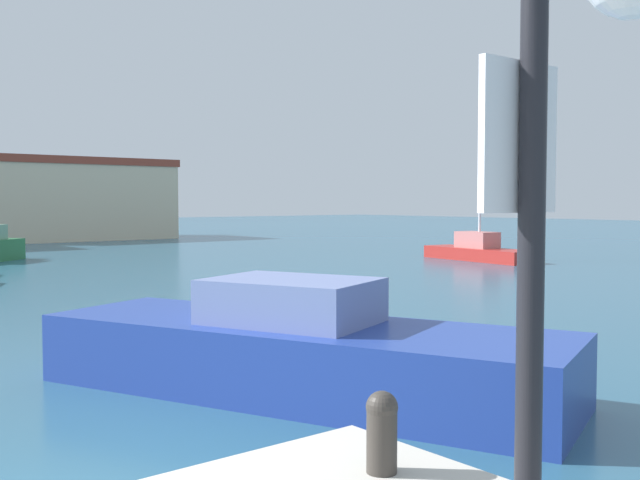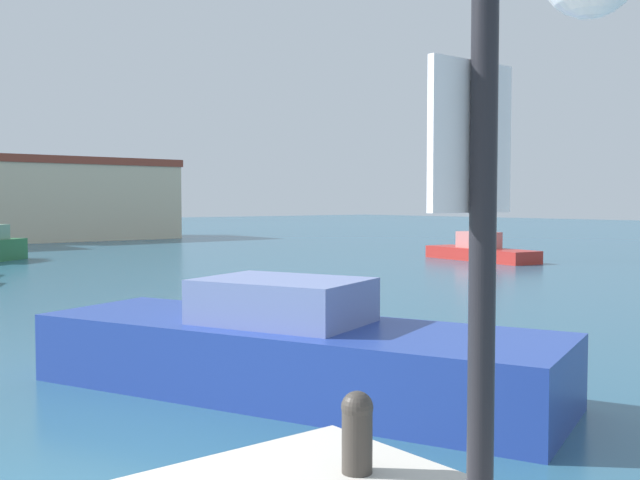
{
  "view_description": "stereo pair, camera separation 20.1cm",
  "coord_description": "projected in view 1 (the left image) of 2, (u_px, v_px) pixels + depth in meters",
  "views": [
    {
      "loc": [
        -1.78,
        -5.83,
        2.66
      ],
      "look_at": [
        14.72,
        14.22,
        1.3
      ],
      "focal_mm": 42.19,
      "sensor_mm": 36.0,
      "label": 1
    },
    {
      "loc": [
        -1.62,
        -5.95,
        2.66
      ],
      "look_at": [
        14.72,
        14.22,
        1.3
      ],
      "focal_mm": 42.19,
      "sensor_mm": 36.0,
      "label": 2
    }
  ],
  "objects": [
    {
      "name": "water",
      "position": [
        236.0,
        266.0,
        30.7
      ],
      "size": [
        160.0,
        160.0,
        0.0
      ],
      "primitive_type": "plane",
      "color": "#285670",
      "rests_on": "ground"
    },
    {
      "name": "mooring_bollard",
      "position": [
        382.0,
        428.0,
        4.96
      ],
      "size": [
        0.21,
        0.21,
        0.55
      ],
      "color": "#38332D",
      "rests_on": "pier_quay"
    },
    {
      "name": "sailboat_red_mid_harbor",
      "position": [
        479.0,
        250.0,
        33.49
      ],
      "size": [
        2.36,
        5.9,
        7.01
      ],
      "color": "#B22823",
      "rests_on": "water"
    },
    {
      "name": "motorboat_blue_far_right",
      "position": [
        299.0,
        352.0,
        10.32
      ],
      "size": [
        4.93,
        7.75,
        1.59
      ],
      "color": "#233D93",
      "rests_on": "water"
    },
    {
      "name": "waterfront_apartments",
      "position": [
        70.0,
        199.0,
        51.62
      ],
      "size": [
        12.86,
        7.59,
        5.51
      ],
      "color": "beige",
      "rests_on": "ground"
    }
  ]
}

